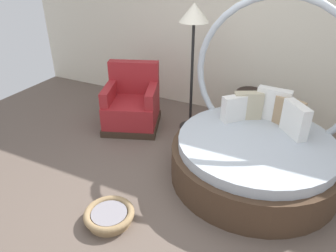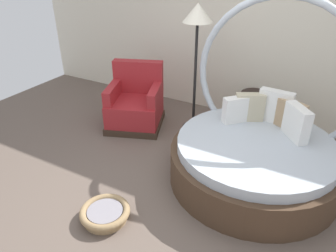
{
  "view_description": "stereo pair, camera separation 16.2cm",
  "coord_description": "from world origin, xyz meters",
  "px_view_note": "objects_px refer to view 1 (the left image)",
  "views": [
    {
      "loc": [
        1.11,
        -2.55,
        2.42
      ],
      "look_at": [
        -0.38,
        0.48,
        0.55
      ],
      "focal_mm": 34.28,
      "sensor_mm": 36.0,
      "label": 1
    },
    {
      "loc": [
        1.25,
        -2.47,
        2.42
      ],
      "look_at": [
        -0.38,
        0.48,
        0.55
      ],
      "focal_mm": 34.28,
      "sensor_mm": 36.0,
      "label": 2
    }
  ],
  "objects_px": {
    "round_daybed": "(257,147)",
    "floor_lamp": "(194,26)",
    "side_table": "(251,97)",
    "pet_basket": "(109,215)",
    "red_armchair": "(132,105)"
  },
  "relations": [
    {
      "from": "red_armchair",
      "to": "floor_lamp",
      "type": "bearing_deg",
      "value": 20.35
    },
    {
      "from": "pet_basket",
      "to": "floor_lamp",
      "type": "relative_size",
      "value": 0.28
    },
    {
      "from": "round_daybed",
      "to": "pet_basket",
      "type": "relative_size",
      "value": 4.01
    },
    {
      "from": "red_armchair",
      "to": "pet_basket",
      "type": "distance_m",
      "value": 2.06
    },
    {
      "from": "round_daybed",
      "to": "floor_lamp",
      "type": "bearing_deg",
      "value": 147.77
    },
    {
      "from": "red_armchair",
      "to": "pet_basket",
      "type": "relative_size",
      "value": 2.02
    },
    {
      "from": "pet_basket",
      "to": "floor_lamp",
      "type": "distance_m",
      "value": 2.61
    },
    {
      "from": "pet_basket",
      "to": "floor_lamp",
      "type": "height_order",
      "value": "floor_lamp"
    },
    {
      "from": "round_daybed",
      "to": "red_armchair",
      "type": "bearing_deg",
      "value": 168.24
    },
    {
      "from": "round_daybed",
      "to": "floor_lamp",
      "type": "xyz_separation_m",
      "value": [
        -1.15,
        0.72,
        1.15
      ]
    },
    {
      "from": "pet_basket",
      "to": "side_table",
      "type": "bearing_deg",
      "value": 75.1
    },
    {
      "from": "round_daybed",
      "to": "side_table",
      "type": "bearing_deg",
      "value": 106.9
    },
    {
      "from": "round_daybed",
      "to": "red_armchair",
      "type": "xyz_separation_m",
      "value": [
        -1.98,
        0.41,
        -0.05
      ]
    },
    {
      "from": "floor_lamp",
      "to": "round_daybed",
      "type": "bearing_deg",
      "value": -32.23
    },
    {
      "from": "red_armchair",
      "to": "floor_lamp",
      "type": "distance_m",
      "value": 1.5
    }
  ]
}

